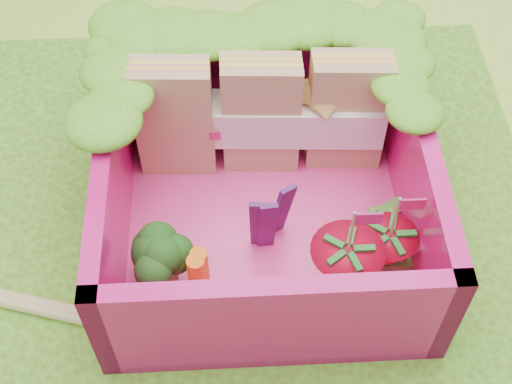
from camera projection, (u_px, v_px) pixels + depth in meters
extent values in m
plane|color=#AFDB3D|center=(247.00, 232.00, 3.13)|extent=(14.00, 14.00, 0.00)
cube|color=#5A8E20|center=(247.00, 230.00, 3.12)|extent=(2.60, 2.60, 0.03)
cube|color=#FF419B|center=(265.00, 223.00, 3.09)|extent=(1.30, 1.30, 0.05)
cube|color=#DD1273|center=(257.00, 82.00, 3.27)|extent=(1.30, 0.07, 0.55)
cube|color=#DD1273|center=(276.00, 325.00, 2.52)|extent=(1.30, 0.07, 0.55)
cube|color=#DD1273|center=(113.00, 194.00, 2.87)|extent=(0.07, 1.30, 0.55)
cube|color=#DD1273|center=(415.00, 182.00, 2.91)|extent=(0.07, 1.30, 0.55)
ellipsoid|color=#42981B|center=(138.00, 34.00, 2.97)|extent=(0.30, 0.30, 0.11)
ellipsoid|color=#42981B|center=(173.00, 33.00, 2.97)|extent=(0.30, 0.30, 0.11)
ellipsoid|color=#42981B|center=(207.00, 32.00, 2.97)|extent=(0.30, 0.30, 0.11)
ellipsoid|color=#42981B|center=(241.00, 31.00, 2.98)|extent=(0.30, 0.30, 0.11)
ellipsoid|color=#42981B|center=(275.00, 30.00, 2.98)|extent=(0.30, 0.30, 0.11)
ellipsoid|color=#42981B|center=(309.00, 28.00, 2.99)|extent=(0.30, 0.30, 0.11)
ellipsoid|color=#42981B|center=(343.00, 27.00, 2.99)|extent=(0.30, 0.30, 0.11)
ellipsoid|color=#42981B|center=(377.00, 26.00, 3.00)|extent=(0.30, 0.30, 0.11)
ellipsoid|color=#42981B|center=(111.00, 119.00, 2.67)|extent=(0.27, 0.27, 0.10)
ellipsoid|color=#42981B|center=(113.00, 93.00, 2.76)|extent=(0.27, 0.27, 0.10)
ellipsoid|color=#42981B|center=(116.00, 68.00, 2.84)|extent=(0.27, 0.27, 0.10)
ellipsoid|color=#42981B|center=(118.00, 44.00, 2.93)|extent=(0.27, 0.27, 0.10)
ellipsoid|color=#42981B|center=(120.00, 22.00, 3.01)|extent=(0.27, 0.27, 0.10)
ellipsoid|color=#42981B|center=(417.00, 107.00, 2.71)|extent=(0.27, 0.27, 0.10)
ellipsoid|color=#42981B|center=(410.00, 82.00, 2.79)|extent=(0.27, 0.27, 0.10)
ellipsoid|color=#42981B|center=(404.00, 58.00, 2.88)|extent=(0.27, 0.27, 0.10)
ellipsoid|color=#42981B|center=(398.00, 35.00, 2.96)|extent=(0.27, 0.27, 0.10)
ellipsoid|color=#42981B|center=(392.00, 13.00, 3.05)|extent=(0.27, 0.27, 0.10)
cube|color=tan|center=(174.00, 118.00, 3.04)|extent=(0.34, 0.17, 0.59)
cube|color=tan|center=(261.00, 115.00, 3.05)|extent=(0.34, 0.17, 0.59)
cube|color=tan|center=(347.00, 111.00, 3.06)|extent=(0.34, 0.17, 0.59)
cube|color=white|center=(261.00, 119.00, 3.07)|extent=(1.07, 0.23, 0.20)
cylinder|color=#6E9E4C|center=(163.00, 273.00, 2.83)|extent=(0.12, 0.12, 0.13)
ellipsoid|color=#134716|center=(159.00, 257.00, 2.74)|extent=(0.30, 0.30, 0.12)
cylinder|color=#F65314|center=(198.00, 280.00, 2.72)|extent=(0.07, 0.07, 0.28)
cylinder|color=#F65314|center=(200.00, 270.00, 2.78)|extent=(0.07, 0.07, 0.24)
cube|color=#421751|center=(259.00, 224.00, 2.82)|extent=(0.07, 0.03, 0.38)
cube|color=#421751|center=(267.00, 226.00, 2.82)|extent=(0.07, 0.03, 0.38)
cube|color=#421751|center=(282.00, 210.00, 2.87)|extent=(0.07, 0.05, 0.38)
cone|color=red|center=(344.00, 270.00, 2.75)|extent=(0.28, 0.28, 0.28)
cylinder|color=tan|center=(351.00, 232.00, 2.54)|extent=(0.01, 0.01, 0.24)
cube|color=#CB216D|center=(368.00, 219.00, 2.48)|extent=(0.10, 0.01, 0.06)
cone|color=red|center=(386.00, 252.00, 2.83)|extent=(0.23, 0.23, 0.23)
cylinder|color=tan|center=(395.00, 218.00, 2.65)|extent=(0.01, 0.01, 0.24)
cube|color=#CB216D|center=(412.00, 204.00, 2.59)|extent=(0.10, 0.01, 0.06)
cube|color=green|center=(382.00, 216.00, 3.05)|extent=(0.31, 0.22, 0.05)
cube|color=green|center=(391.00, 263.00, 2.91)|extent=(0.32, 0.07, 0.05)
cube|color=#DBBC78|center=(14.00, 304.00, 2.85)|extent=(1.94, 0.62, 0.05)
cube|color=#DBBC78|center=(28.00, 300.00, 2.86)|extent=(1.94, 0.62, 0.05)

